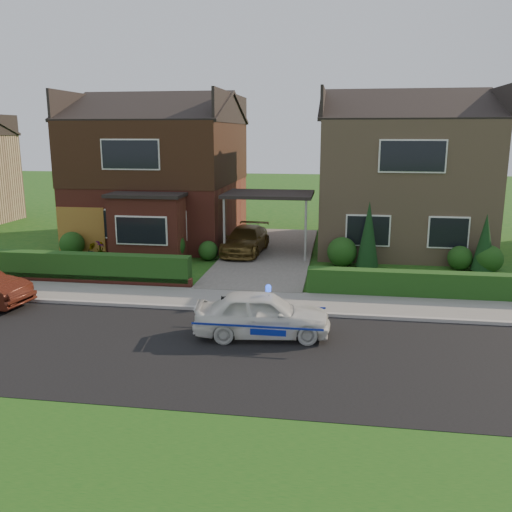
# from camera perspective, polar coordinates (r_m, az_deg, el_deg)

# --- Properties ---
(ground) EXTENTS (120.00, 120.00, 0.00)m
(ground) POSITION_cam_1_polar(r_m,az_deg,el_deg) (13.67, -4.68, -9.98)
(ground) COLOR #164D14
(ground) RESTS_ON ground
(road) EXTENTS (60.00, 6.00, 0.02)m
(road) POSITION_cam_1_polar(r_m,az_deg,el_deg) (13.67, -4.68, -9.98)
(road) COLOR black
(road) RESTS_ON ground
(kerb) EXTENTS (60.00, 0.16, 0.12)m
(kerb) POSITION_cam_1_polar(r_m,az_deg,el_deg) (16.44, -2.24, -5.73)
(kerb) COLOR #9E9993
(kerb) RESTS_ON ground
(sidewalk) EXTENTS (60.00, 2.00, 0.10)m
(sidewalk) POSITION_cam_1_polar(r_m,az_deg,el_deg) (17.42, -1.59, -4.68)
(sidewalk) COLOR slate
(sidewalk) RESTS_ON ground
(grass_verge) EXTENTS (60.00, 4.00, 0.01)m
(grass_verge) POSITION_cam_1_polar(r_m,az_deg,el_deg) (9.45, -12.16, -21.51)
(grass_verge) COLOR #164D14
(grass_verge) RESTS_ON ground
(driveway) EXTENTS (3.80, 12.00, 0.12)m
(driveway) POSITION_cam_1_polar(r_m,az_deg,el_deg) (24.01, 1.33, 0.25)
(driveway) COLOR #666059
(driveway) RESTS_ON ground
(house_left) EXTENTS (7.50, 9.53, 7.25)m
(house_left) POSITION_cam_1_polar(r_m,az_deg,el_deg) (27.62, -9.98, 9.57)
(house_left) COLOR brown
(house_left) RESTS_ON ground
(house_right) EXTENTS (7.50, 8.06, 7.25)m
(house_right) POSITION_cam_1_polar(r_m,az_deg,el_deg) (26.44, 14.96, 8.87)
(house_right) COLOR #9C7E5F
(house_right) RESTS_ON ground
(carport_link) EXTENTS (3.80, 3.00, 2.77)m
(carport_link) POSITION_cam_1_polar(r_m,az_deg,el_deg) (23.54, 1.35, 6.40)
(carport_link) COLOR black
(carport_link) RESTS_ON ground
(garage_door) EXTENTS (2.20, 0.10, 2.10)m
(garage_door) POSITION_cam_1_polar(r_m,az_deg,el_deg) (25.24, -17.90, 2.54)
(garage_door) COLOR brown
(garage_door) RESTS_ON ground
(dwarf_wall) EXTENTS (7.70, 0.25, 0.36)m
(dwarf_wall) POSITION_cam_1_polar(r_m,az_deg,el_deg) (20.28, -17.33, -2.36)
(dwarf_wall) COLOR brown
(dwarf_wall) RESTS_ON ground
(hedge_left) EXTENTS (7.50, 0.55, 0.90)m
(hedge_left) POSITION_cam_1_polar(r_m,az_deg,el_deg) (20.45, -17.11, -2.74)
(hedge_left) COLOR #183B12
(hedge_left) RESTS_ON ground
(hedge_right) EXTENTS (7.50, 0.55, 0.80)m
(hedge_right) POSITION_cam_1_polar(r_m,az_deg,el_deg) (18.59, 17.07, -4.28)
(hedge_right) COLOR #183B12
(hedge_right) RESTS_ON ground
(shrub_left_far) EXTENTS (1.08, 1.08, 1.08)m
(shrub_left_far) POSITION_cam_1_polar(r_m,az_deg,el_deg) (25.05, -18.80, 1.21)
(shrub_left_far) COLOR #183B12
(shrub_left_far) RESTS_ON ground
(shrub_left_mid) EXTENTS (1.32, 1.32, 1.32)m
(shrub_left_mid) POSITION_cam_1_polar(r_m,az_deg,el_deg) (23.12, -9.09, 1.11)
(shrub_left_mid) COLOR #183B12
(shrub_left_mid) RESTS_ON ground
(shrub_left_near) EXTENTS (0.84, 0.84, 0.84)m
(shrub_left_near) POSITION_cam_1_polar(r_m,az_deg,el_deg) (23.02, -5.05, 0.57)
(shrub_left_near) COLOR #183B12
(shrub_left_near) RESTS_ON ground
(shrub_right_near) EXTENTS (1.20, 1.20, 1.20)m
(shrub_right_near) POSITION_cam_1_polar(r_m,az_deg,el_deg) (22.15, 9.04, 0.44)
(shrub_right_near) COLOR #183B12
(shrub_right_near) RESTS_ON ground
(shrub_right_mid) EXTENTS (0.96, 0.96, 0.96)m
(shrub_right_mid) POSITION_cam_1_polar(r_m,az_deg,el_deg) (22.79, 20.67, -0.19)
(shrub_right_mid) COLOR #183B12
(shrub_right_mid) RESTS_ON ground
(shrub_right_far) EXTENTS (1.08, 1.08, 1.08)m
(shrub_right_far) POSITION_cam_1_polar(r_m,az_deg,el_deg) (22.72, 23.30, -0.30)
(shrub_right_far) COLOR #183B12
(shrub_right_far) RESTS_ON ground
(conifer_a) EXTENTS (0.90, 0.90, 2.60)m
(conifer_a) POSITION_cam_1_polar(r_m,az_deg,el_deg) (21.85, 11.73, 2.04)
(conifer_a) COLOR black
(conifer_a) RESTS_ON ground
(conifer_b) EXTENTS (0.90, 0.90, 2.20)m
(conifer_b) POSITION_cam_1_polar(r_m,az_deg,el_deg) (22.56, 22.93, 1.10)
(conifer_b) COLOR black
(conifer_b) RESTS_ON ground
(police_car) EXTENTS (3.30, 3.74, 1.39)m
(police_car) POSITION_cam_1_polar(r_m,az_deg,el_deg) (14.36, 0.65, -6.18)
(police_car) COLOR silver
(police_car) RESTS_ON ground
(driveway_car) EXTENTS (1.84, 4.02, 1.14)m
(driveway_car) POSITION_cam_1_polar(r_m,az_deg,el_deg) (23.85, -1.10, 1.70)
(driveway_car) COLOR brown
(driveway_car) RESTS_ON driveway
(potted_plant_a) EXTENTS (0.49, 0.41, 0.81)m
(potted_plant_a) POSITION_cam_1_polar(r_m,az_deg,el_deg) (21.33, -19.18, -1.14)
(potted_plant_a) COLOR gray
(potted_plant_a) RESTS_ON ground
(potted_plant_b) EXTENTS (0.51, 0.49, 0.73)m
(potted_plant_b) POSITION_cam_1_polar(r_m,az_deg,el_deg) (24.16, -16.99, 0.49)
(potted_plant_b) COLOR gray
(potted_plant_b) RESTS_ON ground
(potted_plant_c) EXTENTS (0.57, 0.57, 0.83)m
(potted_plant_c) POSITION_cam_1_polar(r_m,az_deg,el_deg) (23.82, -16.07, 0.52)
(potted_plant_c) COLOR gray
(potted_plant_c) RESTS_ON ground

